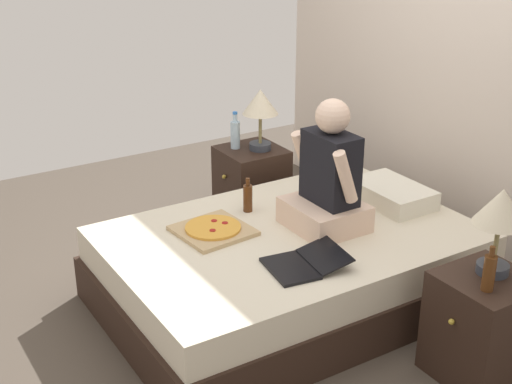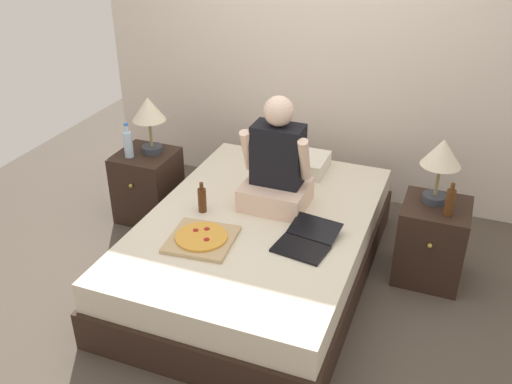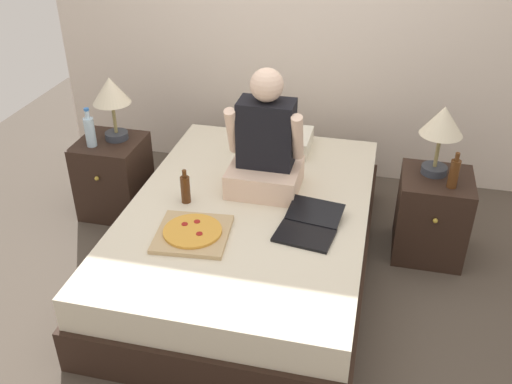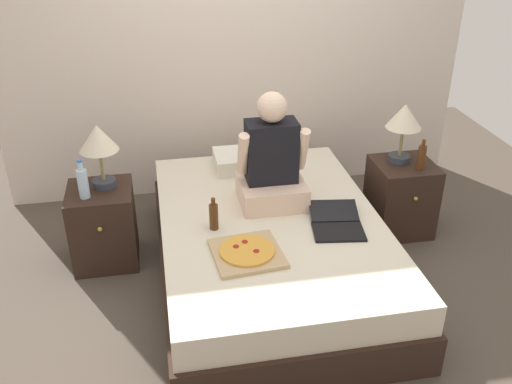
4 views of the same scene
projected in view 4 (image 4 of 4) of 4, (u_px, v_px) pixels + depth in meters
name	position (u px, v px, depth m)	size (l,w,h in m)	color
ground_plane	(270.00, 276.00, 3.97)	(5.87, 5.87, 0.00)	#4C4238
wall_back	(235.00, 46.00, 4.62)	(3.87, 0.12, 2.50)	beige
bed	(270.00, 248.00, 3.86)	(1.47, 2.16, 0.46)	black
nightstand_left	(104.00, 225.00, 4.01)	(0.44, 0.47, 0.57)	black
lamp_on_left_nightstand	(98.00, 142.00, 3.77)	(0.26, 0.26, 0.45)	#333842
water_bottle	(83.00, 182.00, 3.74)	(0.07, 0.07, 0.28)	silver
nightstand_right	(401.00, 197.00, 4.38)	(0.44, 0.47, 0.57)	black
lamp_on_right_nightstand	(404.00, 120.00, 4.13)	(0.26, 0.26, 0.45)	#333842
beer_bottle	(422.00, 157.00, 4.12)	(0.06, 0.06, 0.23)	#512D14
pillow	(248.00, 160.00, 4.41)	(0.52, 0.34, 0.12)	silver
person_seated	(272.00, 164.00, 3.82)	(0.47, 0.40, 0.78)	beige
laptop	(337.00, 225.00, 3.64)	(0.37, 0.46, 0.07)	black
pizza_box	(247.00, 252.00, 3.37)	(0.44, 0.44, 0.05)	tan
beer_bottle_on_bed	(214.00, 216.00, 3.59)	(0.06, 0.06, 0.22)	#4C2811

